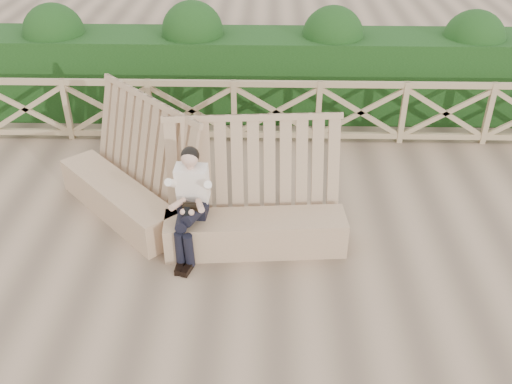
{
  "coord_description": "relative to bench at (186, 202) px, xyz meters",
  "views": [
    {
      "loc": [
        -0.13,
        -5.39,
        4.58
      ],
      "look_at": [
        -0.26,
        0.4,
        0.9
      ],
      "focal_mm": 40.0,
      "sensor_mm": 36.0,
      "label": 1
    }
  ],
  "objects": [
    {
      "name": "hedge",
      "position": [
        1.21,
        3.8,
        0.34
      ],
      "size": [
        12.0,
        1.2,
        1.5
      ],
      "primitive_type": "cube",
      "color": "black",
      "rests_on": "ground"
    },
    {
      "name": "ground",
      "position": [
        1.21,
        -0.9,
        -0.41
      ],
      "size": [
        60.0,
        60.0,
        0.0
      ],
      "primitive_type": "plane",
      "color": "brown",
      "rests_on": "ground"
    },
    {
      "name": "guardrail",
      "position": [
        1.21,
        2.6,
        0.14
      ],
      "size": [
        10.1,
        0.09,
        1.1
      ],
      "color": "#968257",
      "rests_on": "ground"
    },
    {
      "name": "woman",
      "position": [
        0.14,
        -0.48,
        0.37
      ],
      "size": [
        0.41,
        0.85,
        1.43
      ],
      "rotation": [
        0.0,
        0.0,
        -0.08
      ],
      "color": "black",
      "rests_on": "ground"
    },
    {
      "name": "bench",
      "position": [
        0.0,
        0.0,
        0.0
      ],
      "size": [
        4.05,
        2.25,
        1.62
      ],
      "rotation": [
        0.0,
        0.0,
        -0.37
      ],
      "color": "#9C7959",
      "rests_on": "ground"
    }
  ]
}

